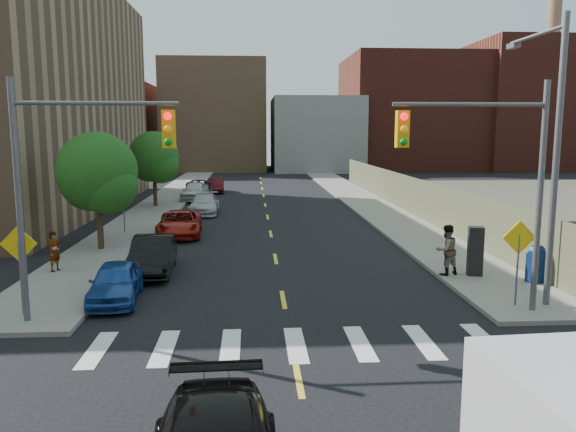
{
  "coord_description": "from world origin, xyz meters",
  "views": [
    {
      "loc": [
        -1.01,
        -9.96,
        5.56
      ],
      "look_at": [
        0.5,
        13.3,
        2.0
      ],
      "focal_mm": 35.0,
      "sensor_mm": 36.0,
      "label": 1
    }
  ],
  "objects": [
    {
      "name": "ground",
      "position": [
        0.0,
        0.0,
        0.0
      ],
      "size": [
        160.0,
        160.0,
        0.0
      ],
      "primitive_type": "plane",
      "color": "black",
      "rests_on": "ground"
    },
    {
      "name": "sidewalk_nw",
      "position": [
        -7.75,
        41.5,
        0.07
      ],
      "size": [
        3.5,
        73.0,
        0.15
      ],
      "primitive_type": "cube",
      "color": "gray",
      "rests_on": "ground"
    },
    {
      "name": "sidewalk_ne",
      "position": [
        7.75,
        41.5,
        0.07
      ],
      "size": [
        3.5,
        73.0,
        0.15
      ],
      "primitive_type": "cube",
      "color": "gray",
      "rests_on": "ground"
    },
    {
      "name": "fence_north",
      "position": [
        9.6,
        28.0,
        1.25
      ],
      "size": [
        0.12,
        44.0,
        2.5
      ],
      "primitive_type": "cube",
      "color": "#5E6244",
      "rests_on": "ground"
    },
    {
      "name": "bg_bldg_west",
      "position": [
        -22.0,
        70.0,
        6.0
      ],
      "size": [
        14.0,
        18.0,
        12.0
      ],
      "primitive_type": "cube",
      "color": "#592319",
      "rests_on": "ground"
    },
    {
      "name": "bg_bldg_midwest",
      "position": [
        -6.0,
        72.0,
        7.5
      ],
      "size": [
        14.0,
        16.0,
        15.0
      ],
      "primitive_type": "cube",
      "color": "#8C6B4C",
      "rests_on": "ground"
    },
    {
      "name": "bg_bldg_center",
      "position": [
        8.0,
        70.0,
        5.0
      ],
      "size": [
        12.0,
        16.0,
        10.0
      ],
      "primitive_type": "cube",
      "color": "gray",
      "rests_on": "ground"
    },
    {
      "name": "bg_bldg_east",
      "position": [
        22.0,
        72.0,
        8.0
      ],
      "size": [
        18.0,
        18.0,
        16.0
      ],
      "primitive_type": "cube",
      "color": "#592319",
      "rests_on": "ground"
    },
    {
      "name": "bg_bldg_fareast",
      "position": [
        38.0,
        70.0,
        9.0
      ],
      "size": [
        14.0,
        16.0,
        18.0
      ],
      "primitive_type": "cube",
      "color": "#592319",
      "rests_on": "ground"
    },
    {
      "name": "smokestack",
      "position": [
        42.0,
        70.0,
        14.0
      ],
      "size": [
        1.8,
        1.8,
        28.0
      ],
      "primitive_type": "cylinder",
      "color": "#8C6B4C",
      "rests_on": "ground"
    },
    {
      "name": "signal_nw",
      "position": [
        -5.98,
        6.0,
        4.53
      ],
      "size": [
        4.59,
        0.3,
        7.0
      ],
      "color": "#59595E",
      "rests_on": "ground"
    },
    {
      "name": "signal_ne",
      "position": [
        5.98,
        6.0,
        4.53
      ],
      "size": [
        4.59,
        0.3,
        7.0
      ],
      "color": "#59595E",
      "rests_on": "ground"
    },
    {
      "name": "streetlight_ne",
      "position": [
        8.2,
        6.9,
        5.22
      ],
      "size": [
        0.25,
        3.7,
        9.0
      ],
      "color": "#59595E",
      "rests_on": "ground"
    },
    {
      "name": "warn_sign_nw",
      "position": [
        -7.8,
        6.5,
        1.99
      ],
      "size": [
        1.06,
        0.06,
        2.83
      ],
      "color": "#59595E",
      "rests_on": "ground"
    },
    {
      "name": "warn_sign_ne",
      "position": [
        7.2,
        6.5,
        1.99
      ],
      "size": [
        1.06,
        0.06,
        2.83
      ],
      "color": "#59595E",
      "rests_on": "ground"
    },
    {
      "name": "warn_sign_midwest",
      "position": [
        -7.8,
        20.0,
        1.99
      ],
      "size": [
        1.06,
        0.06,
        2.83
      ],
      "color": "#59595E",
      "rests_on": "ground"
    },
    {
      "name": "tree_west_near",
      "position": [
        -8.0,
        16.05,
        3.48
      ],
      "size": [
        3.66,
        3.64,
        5.52
      ],
      "color": "#332114",
      "rests_on": "ground"
    },
    {
      "name": "tree_west_far",
      "position": [
        -8.0,
        31.05,
        3.48
      ],
      "size": [
        3.66,
        3.64,
        5.52
      ],
      "color": "#332114",
      "rests_on": "ground"
    },
    {
      "name": "parked_car_blue",
      "position": [
        -5.5,
        8.21,
        0.64
      ],
      "size": [
        1.82,
        3.87,
        1.28
      ],
      "primitive_type": "imported",
      "rotation": [
        0.0,
        0.0,
        0.08
      ],
      "color": "#1C489C",
      "rests_on": "ground"
    },
    {
      "name": "parked_car_black",
      "position": [
        -4.91,
        11.86,
        0.72
      ],
      "size": [
        1.73,
        4.45,
        1.44
      ],
      "primitive_type": "imported",
      "rotation": [
        0.0,
        0.0,
        0.05
      ],
      "color": "black",
      "rests_on": "ground"
    },
    {
      "name": "parked_car_red",
      "position": [
        -4.85,
        19.74,
        0.67
      ],
      "size": [
        2.52,
        4.94,
        1.34
      ],
      "primitive_type": "imported",
      "rotation": [
        0.0,
        0.0,
        0.06
      ],
      "color": "#9E190F",
      "rests_on": "ground"
    },
    {
      "name": "parked_car_silver",
      "position": [
        -4.2,
        27.63,
        0.67
      ],
      "size": [
        1.89,
        4.62,
        1.34
      ],
      "primitive_type": "imported",
      "rotation": [
        0.0,
        0.0,
        -0.0
      ],
      "color": "#AEB0B7",
      "rests_on": "ground"
    },
    {
      "name": "parked_car_white",
      "position": [
        -5.5,
        34.85,
        0.78
      ],
      "size": [
        2.21,
        4.72,
        1.56
      ],
      "primitive_type": "imported",
      "rotation": [
        0.0,
        0.0,
        -0.08
      ],
      "color": "silver",
      "rests_on": "ground"
    },
    {
      "name": "parked_car_maroon",
      "position": [
        -4.2,
        40.84,
        0.64
      ],
      "size": [
        1.55,
        3.98,
        1.29
      ],
      "primitive_type": "imported",
      "rotation": [
        0.0,
        0.0,
        0.05
      ],
      "color": "#420D0F",
      "rests_on": "ground"
    },
    {
      "name": "parked_car_grey",
      "position": [
        -5.5,
        37.93,
        0.7
      ],
      "size": [
        2.73,
        5.19,
        1.39
      ],
      "primitive_type": "imported",
      "rotation": [
        0.0,
        0.0,
        0.09
      ],
      "color": "black",
      "rests_on": "ground"
    },
    {
      "name": "mailbox",
      "position": [
        9.14,
        9.02,
        0.82
      ],
      "size": [
        0.67,
        0.58,
        1.38
      ],
      "rotation": [
        0.0,
        0.0,
        0.3
      ],
      "color": "navy",
      "rests_on": "sidewalk_ne"
    },
    {
      "name": "payphone",
      "position": [
        7.36,
        10.18,
        1.07
      ],
      "size": [
        0.64,
        0.56,
        1.85
      ],
      "primitive_type": "cube",
      "rotation": [
        0.0,
        0.0,
        -0.23
      ],
      "color": "black",
      "rests_on": "sidewalk_ne"
    },
    {
      "name": "pedestrian_west",
      "position": [
        -8.65,
        11.82,
        0.93
      ],
      "size": [
        0.57,
        0.67,
        1.56
      ],
      "primitive_type": "imported",
      "rotation": [
        0.0,
        0.0,
        1.15
      ],
      "color": "gray",
      "rests_on": "sidewalk_nw"
    },
    {
      "name": "pedestrian_east",
      "position": [
        6.3,
        10.3,
        1.11
      ],
      "size": [
        1.12,
        1.0,
        1.91
      ],
      "primitive_type": "imported",
      "rotation": [
        0.0,
        0.0,
        3.49
      ],
      "color": "gray",
      "rests_on": "sidewalk_ne"
    }
  ]
}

